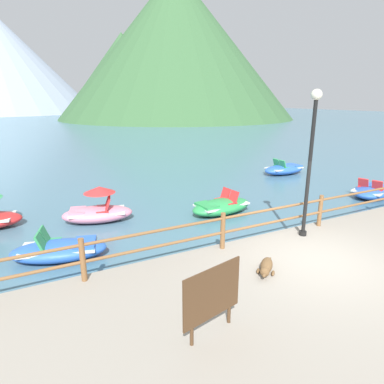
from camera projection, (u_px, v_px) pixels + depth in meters
name	position (u px, v px, depth m)	size (l,w,h in m)	color
ground_plane	(74.00, 131.00, 42.17)	(200.00, 200.00, 0.00)	#477084
dock_railing	(276.00, 217.00, 8.96)	(23.92, 0.12, 0.95)	brown
lamp_post	(311.00, 151.00, 8.53)	(0.28, 0.28, 3.91)	black
sign_board	(212.00, 294.00, 5.14)	(1.16, 0.31, 1.19)	silver
dog_resting	(266.00, 267.00, 7.21)	(0.84, 0.77, 0.26)	brown
pedal_boat_1	(221.00, 206.00, 12.05)	(2.54, 1.43, 0.85)	green
pedal_boat_2	(372.00, 191.00, 14.03)	(2.47, 1.94, 0.85)	blue
pedal_boat_3	(98.00, 211.00, 11.19)	(2.53, 1.61, 1.24)	pink
pedal_boat_5	(284.00, 169.00, 18.34)	(2.60, 1.31, 0.86)	blue
pedal_boat_7	(60.00, 250.00, 8.59)	(2.63, 1.71, 0.84)	blue
cliff_headland	(168.00, 51.00, 68.23)	(48.92, 48.92, 28.90)	#386038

